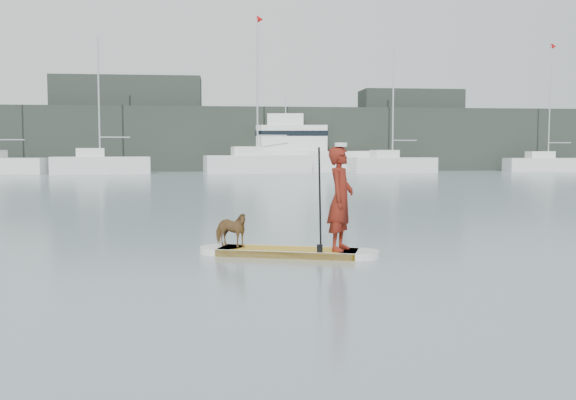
{
  "coord_description": "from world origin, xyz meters",
  "views": [
    {
      "loc": [
        -1.34,
        -9.65,
        1.88
      ],
      "look_at": [
        -0.11,
        1.75,
        1.0
      ],
      "focal_mm": 40.0,
      "sensor_mm": 36.0,
      "label": 1
    }
  ],
  "objects": [
    {
      "name": "sailboat_f",
      "position": [
        28.81,
        46.6,
        0.78
      ],
      "size": [
        7.87,
        2.7,
        11.63
      ],
      "rotation": [
        0.0,
        0.0,
        -0.05
      ],
      "color": "white",
      "rests_on": "ground"
    },
    {
      "name": "paddleboard",
      "position": [
        -0.11,
        1.75,
        0.06
      ],
      "size": [
        3.18,
        1.56,
        0.12
      ],
      "rotation": [
        0.0,
        0.0,
        -0.31
      ],
      "color": "#C48E12",
      "rests_on": "ground"
    },
    {
      "name": "shore_building_west",
      "position": [
        -10.0,
        54.0,
        4.5
      ],
      "size": [
        14.0,
        4.0,
        9.0
      ],
      "primitive_type": "cube",
      "color": "black",
      "rests_on": "ground"
    },
    {
      "name": "sailboat_e",
      "position": [
        13.66,
        44.98,
        0.78
      ],
      "size": [
        7.75,
        3.44,
        10.86
      ],
      "rotation": [
        0.0,
        0.0,
        0.14
      ],
      "color": "white",
      "rests_on": "ground"
    },
    {
      "name": "sailboat_d",
      "position": [
        1.91,
        45.55,
        0.95
      ],
      "size": [
        9.33,
        4.0,
        13.32
      ],
      "rotation": [
        0.0,
        0.0,
        0.14
      ],
      "color": "white",
      "rests_on": "ground"
    },
    {
      "name": "shore_mass",
      "position": [
        0.0,
        53.0,
        3.0
      ],
      "size": [
        90.0,
        6.0,
        6.0
      ],
      "primitive_type": "cube",
      "color": "black",
      "rests_on": "ground"
    },
    {
      "name": "motor_yacht_a",
      "position": [
        5.92,
        48.3,
        1.94
      ],
      "size": [
        11.87,
        5.05,
        6.9
      ],
      "rotation": [
        0.0,
        0.0,
        -0.13
      ],
      "color": "white",
      "rests_on": "ground"
    },
    {
      "name": "paddler",
      "position": [
        0.8,
        1.46,
        1.04
      ],
      "size": [
        0.69,
        0.79,
        1.83
      ],
      "primitive_type": "imported",
      "rotation": [
        0.0,
        0.0,
        1.1
      ],
      "color": "maroon",
      "rests_on": "paddleboard"
    },
    {
      "name": "dog",
      "position": [
        -1.14,
        2.08,
        0.44
      ],
      "size": [
        0.82,
        0.73,
        0.64
      ],
      "primitive_type": "imported",
      "rotation": [
        0.0,
        0.0,
        0.93
      ],
      "color": "brown",
      "rests_on": "paddleboard"
    },
    {
      "name": "shore_building_east",
      "position": [
        18.0,
        54.0,
        4.0
      ],
      "size": [
        10.0,
        4.0,
        8.0
      ],
      "primitive_type": "cube",
      "color": "black",
      "rests_on": "ground"
    },
    {
      "name": "sailboat_c",
      "position": [
        -11.12,
        44.54,
        0.84
      ],
      "size": [
        8.22,
        4.12,
        11.28
      ],
      "rotation": [
        0.0,
        0.0,
        0.2
      ],
      "color": "white",
      "rests_on": "ground"
    },
    {
      "name": "paddle",
      "position": [
        0.39,
        1.25,
        0.8
      ],
      "size": [
        0.12,
        0.29,
        2.0
      ],
      "rotation": [
        0.0,
        0.0,
        -0.31
      ],
      "color": "black",
      "rests_on": "ground"
    },
    {
      "name": "ground",
      "position": [
        0.0,
        0.0,
        0.0
      ],
      "size": [
        140.0,
        140.0,
        0.0
      ],
      "primitive_type": "plane",
      "color": "gray",
      "rests_on": "ground"
    },
    {
      "name": "white_cap",
      "position": [
        0.8,
        1.46,
        1.99
      ],
      "size": [
        0.22,
        0.22,
        0.07
      ],
      "primitive_type": "cylinder",
      "color": "silver",
      "rests_on": "paddler"
    }
  ]
}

